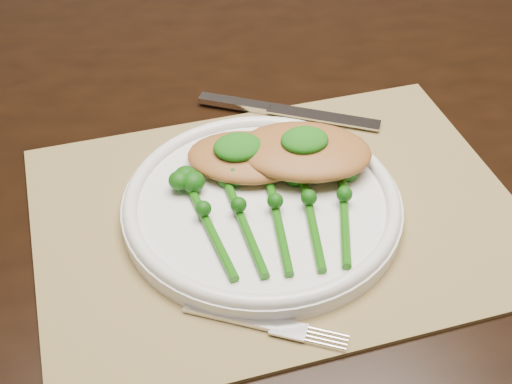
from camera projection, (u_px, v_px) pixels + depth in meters
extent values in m
cube|color=black|center=(328.00, 157.00, 0.82)|extent=(1.72, 1.13, 0.04)
cube|color=olive|center=(278.00, 215.00, 0.72)|extent=(0.51, 0.39, 0.00)
cylinder|color=white|center=(262.00, 207.00, 0.71)|extent=(0.28, 0.28, 0.02)
torus|color=white|center=(262.00, 200.00, 0.70)|extent=(0.27, 0.27, 0.01)
cube|color=silver|center=(235.00, 103.00, 0.85)|extent=(0.08, 0.05, 0.01)
cube|color=silver|center=(323.00, 117.00, 0.83)|extent=(0.13, 0.08, 0.00)
cube|color=silver|center=(228.00, 316.00, 0.61)|extent=(0.08, 0.05, 0.00)
ellipsoid|color=#A96A31|center=(246.00, 157.00, 0.74)|extent=(0.14, 0.12, 0.02)
ellipsoid|color=#A96A31|center=(304.00, 151.00, 0.73)|extent=(0.16, 0.13, 0.03)
ellipsoid|color=#0E4E0B|center=(238.00, 147.00, 0.73)|extent=(0.05, 0.04, 0.02)
ellipsoid|color=#0E4E0B|center=(305.00, 140.00, 0.72)|extent=(0.05, 0.04, 0.02)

